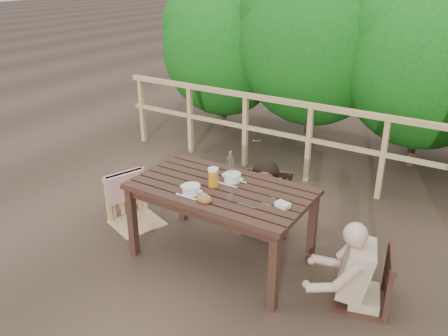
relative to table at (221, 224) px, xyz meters
The scene contains 16 objects.
ground 0.36m from the table, ahead, with size 60.00×60.00×0.00m, color #4F3A2C.
table is the anchor object (origin of this frame).
chair_left 1.09m from the table, behind, with size 0.48×0.48×0.97m, color tan.
chair_far 0.76m from the table, 84.72° to the left, with size 0.50×0.50×1.00m, color #361F16.
chair_right 1.30m from the table, ahead, with size 0.45×0.45×0.91m, color #361F16.
woman 0.81m from the table, 84.86° to the left, with size 0.48×0.59×1.20m, color black, non-canonical shape.
diner_right 1.34m from the table, ahead, with size 0.47×0.58×1.18m, color #CAA88A, non-canonical shape.
railing 2.01m from the table, 90.00° to the left, with size 5.60×0.10×1.01m, color tan.
hedge_row 3.57m from the table, 82.87° to the left, with size 6.60×1.60×3.80m, color #135712, non-canonical shape.
soup_near 0.49m from the table, 121.21° to the right, with size 0.26×0.26×0.09m, color white.
soup_far 0.44m from the table, 81.22° to the left, with size 0.26×0.26×0.09m, color silver.
bread_roll 0.51m from the table, 83.38° to the right, with size 0.13×0.10×0.08m, color #A66C29.
beer_glass 0.46m from the table, 166.51° to the right, with size 0.09×0.09×0.18m, color #DA9E0E.
bottle 0.54m from the table, 96.23° to the left, with size 0.07×0.07×0.28m, color white.
tumbler 0.49m from the table, 41.11° to the right, with size 0.06×0.06×0.07m, color silver.
butter_tub 0.73m from the table, ahead, with size 0.12×0.08×0.05m, color white.
Camera 1 is at (1.98, -3.08, 2.54)m, focal length 37.34 mm.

